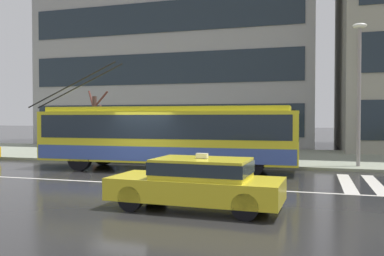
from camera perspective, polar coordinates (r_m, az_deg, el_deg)
ground_plane at (r=15.69m, az=-8.59°, el=-6.88°), size 160.00×160.00×0.00m
sidewalk_slab at (r=24.17m, az=0.64°, el=-3.75°), size 80.00×10.00×0.14m
crosswalk_stripe_edge_near at (r=15.31m, az=20.75°, el=-7.15°), size 0.44×4.40×0.01m
crosswalk_stripe_inner_a at (r=15.40m, az=24.12°, el=-7.14°), size 0.44×4.40×0.01m
lane_centre_line at (r=14.63m, az=-10.61°, el=-7.49°), size 72.00×0.14×0.01m
trolleybus at (r=17.64m, az=-3.53°, el=-0.99°), size 12.20×2.83×4.73m
taxi_oncoming_near at (r=10.24m, az=0.84°, el=-7.38°), size 4.34×1.89×1.39m
bus_shelter at (r=21.54m, az=-6.45°, el=0.60°), size 3.75×1.69×2.39m
pedestrian_at_shelter at (r=21.36m, az=4.16°, el=0.07°), size 1.23×1.23×2.03m
pedestrian_approaching_curb at (r=20.36m, az=1.38°, el=0.16°), size 1.40×1.40×2.05m
pedestrian_walking_past at (r=23.59m, az=-10.81°, el=0.14°), size 1.33×1.33×2.03m
street_lamp at (r=19.35m, az=22.26°, el=6.07°), size 0.60×0.32×6.24m
street_tree_bare at (r=24.81m, az=-13.38°, el=1.19°), size 1.68×1.39×3.76m
office_tower_corner_left at (r=36.20m, az=-1.44°, el=13.37°), size 22.39×11.11×19.43m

